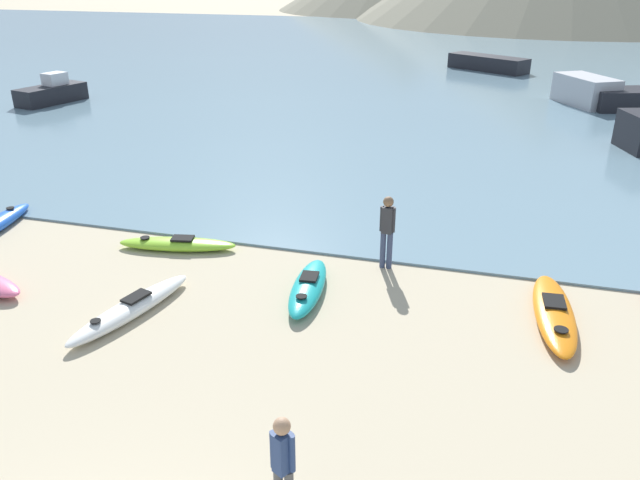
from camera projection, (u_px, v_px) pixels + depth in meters
name	position (u px, v px, depth m)	size (l,w,h in m)	color
bay_water	(454.00, 59.00, 45.84)	(160.00, 70.00, 0.06)	slate
kayak_on_sand_2	(554.00, 313.00, 12.36)	(0.96, 3.29, 0.35)	orange
kayak_on_sand_3	(177.00, 244.00, 15.41)	(2.99, 1.23, 0.32)	#8CCC2D
kayak_on_sand_4	(308.00, 287.00, 13.30)	(0.93, 2.68, 0.39)	teal
kayak_on_sand_7	(131.00, 308.00, 12.51)	(1.34, 3.28, 0.37)	white
person_near_foreground	(283.00, 463.00, 7.61)	(0.32, 0.28, 1.59)	#4C4C4C
person_near_waterline	(387.00, 228.00, 14.14)	(0.35, 0.24, 1.75)	#384260
moored_boat_0	(488.00, 63.00, 40.62)	(5.32, 4.16, 0.93)	black
moored_boat_1	(52.00, 93.00, 31.19)	(2.13, 3.67, 1.44)	black
moored_boat_2	(586.00, 91.00, 30.70)	(3.10, 3.67, 1.38)	#B2B2B7
moored_boat_3	(638.00, 99.00, 29.85)	(4.89, 3.31, 0.95)	black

